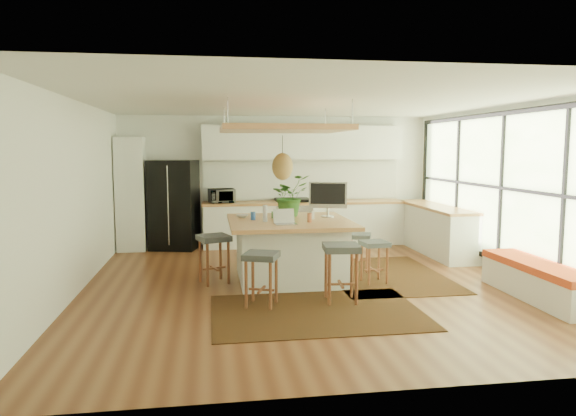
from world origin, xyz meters
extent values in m
plane|color=brown|center=(0.00, 0.00, 0.00)|extent=(7.00, 7.00, 0.00)
plane|color=white|center=(0.00, 0.00, 2.70)|extent=(7.00, 7.00, 0.00)
plane|color=white|center=(0.00, 3.50, 1.35)|extent=(6.50, 0.00, 6.50)
plane|color=white|center=(0.00, -3.50, 1.35)|extent=(6.50, 0.00, 6.50)
plane|color=white|center=(-3.25, 0.00, 1.35)|extent=(0.00, 7.00, 7.00)
plane|color=white|center=(3.25, 0.00, 1.35)|extent=(0.00, 7.00, 7.00)
cube|color=white|center=(-2.95, 3.18, 1.12)|extent=(0.55, 0.60, 2.25)
cube|color=white|center=(0.55, 3.18, 0.44)|extent=(4.20, 0.60, 0.88)
cube|color=#AE6D3D|center=(0.55, 3.18, 0.90)|extent=(4.24, 0.64, 0.05)
cube|color=white|center=(0.55, 3.48, 1.35)|extent=(4.20, 0.02, 0.80)
cube|color=white|center=(0.55, 3.32, 2.15)|extent=(4.20, 0.34, 0.70)
cube|color=white|center=(2.93, 2.00, 0.44)|extent=(0.60, 2.50, 0.88)
cube|color=#AE6D3D|center=(2.93, 2.00, 0.90)|extent=(0.64, 2.54, 0.05)
cube|color=black|center=(-0.11, -1.34, 0.01)|extent=(2.60, 1.80, 0.01)
cube|color=black|center=(1.35, 0.39, 0.01)|extent=(1.80, 2.60, 0.01)
imported|color=#A5A5AA|center=(-1.17, 3.16, 1.10)|extent=(0.55, 0.37, 0.35)
imported|color=#1E4C19|center=(-0.13, 0.81, 1.19)|extent=(0.87, 0.89, 0.52)
imported|color=beige|center=(-0.90, 0.75, 0.95)|extent=(0.24, 0.24, 0.05)
cylinder|color=#2C59B3|center=(-0.75, 0.47, 1.03)|extent=(0.07, 0.07, 0.19)
cylinder|color=silver|center=(-0.60, 0.22, 1.03)|extent=(0.07, 0.07, 0.19)
cylinder|color=#A95938|center=(0.05, 0.07, 1.03)|extent=(0.07, 0.07, 0.19)
cylinder|color=beige|center=(0.15, 0.42, 1.03)|extent=(0.07, 0.07, 0.19)
cylinder|color=#4C7647|center=(-0.40, 0.62, 1.03)|extent=(0.07, 0.07, 0.19)
camera|label=1|loc=(-1.40, -7.50, 2.02)|focal=32.56mm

